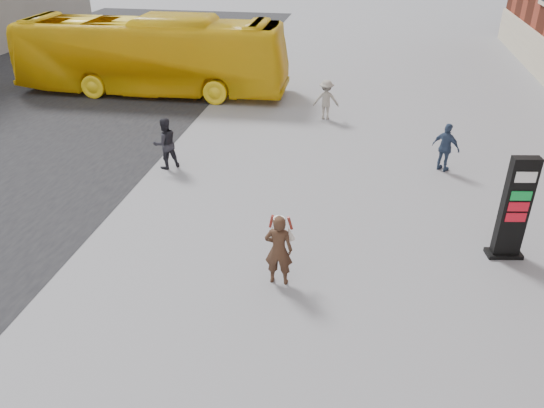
% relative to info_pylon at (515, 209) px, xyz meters
% --- Properties ---
extents(ground, '(100.00, 100.00, 0.00)m').
position_rel_info_pylon_xyz_m(ground, '(-4.81, -2.10, -1.23)').
color(ground, '#9E9EA3').
extents(info_pylon, '(0.84, 0.52, 2.47)m').
position_rel_info_pylon_xyz_m(info_pylon, '(0.00, 0.00, 0.00)').
color(info_pylon, black).
rests_on(info_pylon, ground).
extents(woman, '(0.62, 0.55, 1.63)m').
position_rel_info_pylon_xyz_m(woman, '(-4.95, -1.90, -0.40)').
color(woman, '#322214').
rests_on(woman, ground).
extents(bus, '(11.73, 2.99, 3.25)m').
position_rel_info_pylon_xyz_m(bus, '(-12.67, 10.73, 0.39)').
color(bus, yellow).
rests_on(bus, road).
extents(pedestrian_a, '(0.98, 0.97, 1.60)m').
position_rel_info_pylon_xyz_m(pedestrian_a, '(-9.35, 3.26, -0.43)').
color(pedestrian_a, '#232229').
rests_on(pedestrian_a, ground).
extents(pedestrian_b, '(1.00, 0.60, 1.51)m').
position_rel_info_pylon_xyz_m(pedestrian_b, '(-4.92, 8.63, -0.48)').
color(pedestrian_b, gray).
rests_on(pedestrian_b, ground).
extents(pedestrian_c, '(0.93, 0.80, 1.50)m').
position_rel_info_pylon_xyz_m(pedestrian_c, '(-0.93, 4.57, -0.48)').
color(pedestrian_c, '#334461').
rests_on(pedestrian_c, ground).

